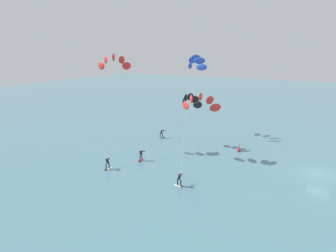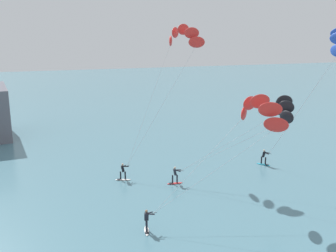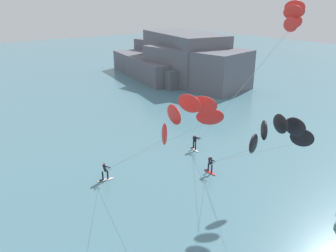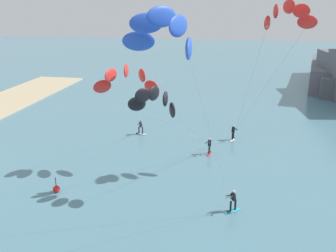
% 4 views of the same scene
% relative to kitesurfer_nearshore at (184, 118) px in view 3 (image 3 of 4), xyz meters
% --- Properties ---
extents(kitesurfer_nearshore, '(10.63, 5.59, 9.43)m').
position_rel_kitesurfer_nearshore_xyz_m(kitesurfer_nearshore, '(0.00, 0.00, 0.00)').
color(kitesurfer_nearshore, white).
rests_on(kitesurfer_nearshore, ground).
extents(kitesurfer_mid_water, '(10.87, 5.86, 8.61)m').
position_rel_kitesurfer_nearshore_xyz_m(kitesurfer_mid_water, '(3.98, 3.51, -0.71)').
color(kitesurfer_mid_water, red).
rests_on(kitesurfer_mid_water, ground).
extents(kitesurfer_far_out, '(9.58, 6.69, 14.55)m').
position_rel_kitesurfer_nearshore_xyz_m(kitesurfer_far_out, '(-2.17, 12.69, 4.92)').
color(kitesurfer_far_out, white).
rests_on(kitesurfer_far_out, ground).
extents(distant_headland, '(32.59, 17.82, 8.67)m').
position_rel_kitesurfer_nearshore_xyz_m(distant_headland, '(-36.77, 28.99, -4.79)').
color(distant_headland, slate).
rests_on(distant_headland, ground).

